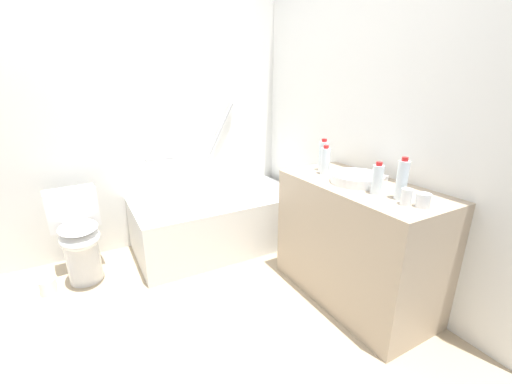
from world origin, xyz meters
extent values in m
plane|color=tan|center=(0.00, 0.00, 0.00)|extent=(3.99, 3.99, 0.00)
cube|color=silver|center=(0.00, 1.26, 1.17)|extent=(3.39, 0.10, 2.33)
cube|color=silver|center=(1.54, 0.00, 1.17)|extent=(0.10, 2.82, 2.33)
cube|color=silver|center=(0.67, 0.81, 0.25)|extent=(1.53, 0.79, 0.50)
cube|color=white|center=(0.67, 0.81, 0.46)|extent=(1.25, 0.57, 0.09)
cylinder|color=#A7A7AC|center=(1.27, 0.81, 0.54)|extent=(0.09, 0.03, 0.03)
cylinder|color=#A7A7AC|center=(0.85, 1.18, 1.02)|extent=(0.33, 0.03, 0.58)
cylinder|color=#A7A7AC|center=(0.25, 1.18, 0.83)|extent=(0.25, 0.03, 0.03)
cylinder|color=white|center=(-0.50, 0.79, 0.20)|extent=(0.25, 0.25, 0.39)
ellipsoid|color=white|center=(-0.50, 0.75, 0.39)|extent=(0.32, 0.41, 0.14)
ellipsoid|color=white|center=(-0.50, 0.75, 0.48)|extent=(0.30, 0.38, 0.02)
cube|color=white|center=(-0.51, 0.98, 0.56)|extent=(0.38, 0.18, 0.32)
cylinder|color=silver|center=(-0.51, 0.98, 0.72)|extent=(0.03, 0.03, 0.01)
cube|color=tan|center=(1.21, -0.39, 0.43)|extent=(0.57, 1.14, 0.87)
cylinder|color=white|center=(1.20, -0.35, 0.90)|extent=(0.35, 0.35, 0.06)
cylinder|color=silver|center=(1.41, -0.35, 0.90)|extent=(0.02, 0.02, 0.07)
cylinder|color=silver|center=(1.37, -0.35, 0.93)|extent=(0.08, 0.02, 0.02)
cylinder|color=silver|center=(1.41, -0.41, 0.89)|extent=(0.03, 0.03, 0.04)
cylinder|color=silver|center=(1.41, -0.29, 0.89)|extent=(0.03, 0.03, 0.04)
cylinder|color=silver|center=(1.18, -0.70, 0.98)|extent=(0.06, 0.06, 0.23)
cylinder|color=red|center=(1.18, -0.70, 1.11)|extent=(0.03, 0.03, 0.02)
cylinder|color=silver|center=(1.15, -0.07, 0.96)|extent=(0.07, 0.07, 0.19)
cylinder|color=red|center=(1.15, -0.07, 1.07)|extent=(0.04, 0.04, 0.02)
cylinder|color=silver|center=(1.14, -0.57, 0.96)|extent=(0.07, 0.07, 0.18)
cylinder|color=red|center=(1.14, -0.57, 1.05)|extent=(0.04, 0.04, 0.02)
cylinder|color=silver|center=(1.21, 0.01, 0.98)|extent=(0.07, 0.07, 0.22)
cylinder|color=red|center=(1.21, 0.01, 1.10)|extent=(0.04, 0.04, 0.02)
cylinder|color=white|center=(1.18, -0.85, 0.91)|extent=(0.08, 0.08, 0.08)
cylinder|color=white|center=(1.13, -0.78, 0.91)|extent=(0.06, 0.06, 0.09)
cylinder|color=white|center=(-0.76, 0.73, 0.06)|extent=(0.11, 0.11, 0.12)
camera|label=1|loc=(-0.42, -1.85, 1.52)|focal=22.95mm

